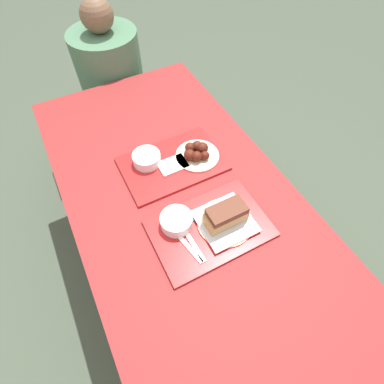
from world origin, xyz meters
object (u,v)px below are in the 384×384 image
at_px(tray_far, 172,164).
at_px(bowl_coleslaw_far, 147,158).
at_px(tray_near, 210,228).
at_px(person_seated_across, 110,68).
at_px(brisket_sandwich_plate, 226,218).
at_px(wings_plate_far, 197,153).
at_px(bowl_coleslaw_near, 176,221).

distance_m(tray_far, bowl_coleslaw_far, 0.11).
bearing_deg(bowl_coleslaw_far, tray_near, -78.60).
bearing_deg(tray_far, person_seated_across, 89.37).
xyz_separation_m(brisket_sandwich_plate, wings_plate_far, (0.06, 0.34, -0.01)).
bearing_deg(person_seated_across, wings_plate_far, -83.85).
relative_size(tray_far, wings_plate_far, 2.25).
distance_m(tray_near, wings_plate_far, 0.36).
xyz_separation_m(tray_near, bowl_coleslaw_far, (-0.08, 0.40, 0.03)).
height_order(tray_far, brisket_sandwich_plate, brisket_sandwich_plate).
relative_size(tray_far, bowl_coleslaw_near, 3.59).
height_order(tray_near, tray_far, same).
height_order(tray_far, bowl_coleslaw_near, bowl_coleslaw_near).
height_order(bowl_coleslaw_near, wings_plate_far, wings_plate_far).
height_order(brisket_sandwich_plate, wings_plate_far, brisket_sandwich_plate).
height_order(brisket_sandwich_plate, bowl_coleslaw_far, brisket_sandwich_plate).
bearing_deg(tray_far, brisket_sandwich_plate, -82.78).
relative_size(bowl_coleslaw_near, person_seated_across, 0.18).
height_order(tray_near, person_seated_across, person_seated_across).
distance_m(bowl_coleslaw_near, brisket_sandwich_plate, 0.18).
height_order(tray_near, bowl_coleslaw_near, bowl_coleslaw_near).
distance_m(wings_plate_far, person_seated_across, 0.94).
xyz_separation_m(bowl_coleslaw_near, brisket_sandwich_plate, (0.16, -0.08, 0.01)).
bearing_deg(tray_near, wings_plate_far, 69.75).
relative_size(brisket_sandwich_plate, person_seated_across, 0.32).
xyz_separation_m(bowl_coleslaw_far, wings_plate_far, (0.20, -0.07, -0.00)).
height_order(wings_plate_far, person_seated_across, person_seated_across).
bearing_deg(bowl_coleslaw_far, wings_plate_far, -18.40).
height_order(tray_near, wings_plate_far, wings_plate_far).
xyz_separation_m(tray_near, wings_plate_far, (0.12, 0.33, 0.03)).
relative_size(bowl_coleslaw_far, person_seated_across, 0.18).
relative_size(wings_plate_far, person_seated_across, 0.29).
xyz_separation_m(bowl_coleslaw_near, wings_plate_far, (0.23, 0.27, -0.00)).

